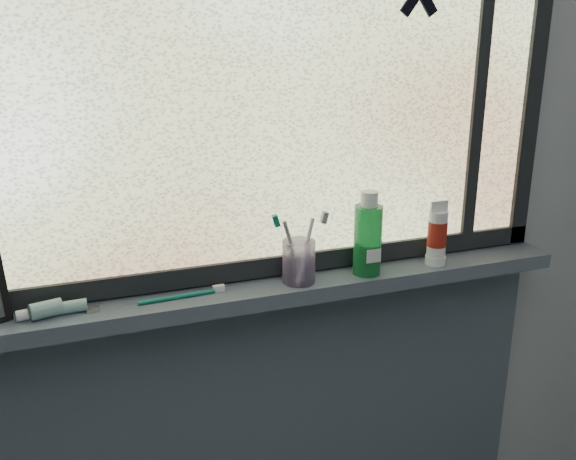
% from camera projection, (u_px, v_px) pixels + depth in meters
% --- Properties ---
extents(wall_back, '(3.00, 0.01, 2.50)m').
position_uv_depth(wall_back, '(261.00, 188.00, 1.60)').
color(wall_back, '#9EA3A8').
rests_on(wall_back, ground).
extents(windowsill, '(1.62, 0.14, 0.04)m').
position_uv_depth(windowsill, '(271.00, 291.00, 1.61)').
color(windowsill, '#45505C').
rests_on(windowsill, wall_back).
extents(sill_apron, '(1.62, 0.02, 0.98)m').
position_uv_depth(sill_apron, '(266.00, 448.00, 1.83)').
color(sill_apron, '#45505C').
rests_on(sill_apron, floor).
extents(window_pane, '(1.50, 0.01, 1.00)m').
position_uv_depth(window_pane, '(263.00, 74.00, 1.49)').
color(window_pane, silver).
rests_on(window_pane, wall_back).
extents(frame_bottom, '(1.60, 0.03, 0.05)m').
position_uv_depth(frame_bottom, '(265.00, 266.00, 1.64)').
color(frame_bottom, black).
rests_on(frame_bottom, windowsill).
extents(frame_right, '(0.05, 0.03, 1.10)m').
position_uv_depth(frame_right, '(534.00, 66.00, 1.74)').
color(frame_right, black).
rests_on(frame_right, wall_back).
extents(frame_mullion, '(0.03, 0.03, 1.00)m').
position_uv_depth(frame_mullion, '(480.00, 68.00, 1.69)').
color(frame_mullion, black).
rests_on(frame_mullion, wall_back).
extents(toothpaste_tube, '(0.22, 0.08, 0.04)m').
position_uv_depth(toothpaste_tube, '(57.00, 308.00, 1.43)').
color(toothpaste_tube, silver).
rests_on(toothpaste_tube, windowsill).
extents(toothbrush_cup, '(0.09, 0.09, 0.11)m').
position_uv_depth(toothbrush_cup, '(299.00, 262.00, 1.60)').
color(toothbrush_cup, '#B397C7').
rests_on(toothbrush_cup, windowsill).
extents(toothbrush_lying, '(0.23, 0.03, 0.02)m').
position_uv_depth(toothbrush_lying, '(177.00, 296.00, 1.52)').
color(toothbrush_lying, '#0C6F58').
rests_on(toothbrush_lying, windowsill).
extents(mouthwash_bottle, '(0.08, 0.08, 0.18)m').
position_uv_depth(mouthwash_bottle, '(368.00, 233.00, 1.64)').
color(mouthwash_bottle, green).
rests_on(mouthwash_bottle, windowsill).
extents(cream_tube, '(0.06, 0.06, 0.13)m').
position_uv_depth(cream_tube, '(437.00, 231.00, 1.71)').
color(cream_tube, silver).
rests_on(cream_tube, windowsill).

